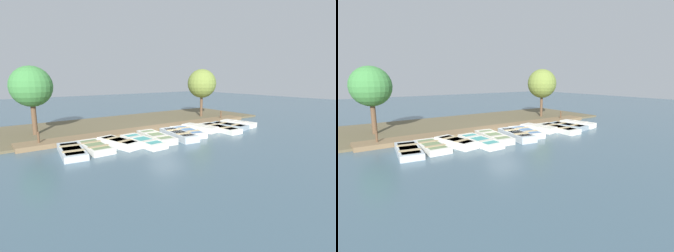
# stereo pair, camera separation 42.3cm
# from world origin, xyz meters

# --- Properties ---
(ground_plane) EXTENTS (80.00, 80.00, 0.00)m
(ground_plane) POSITION_xyz_m (0.00, 0.00, 0.00)
(ground_plane) COLOR #425B6B
(shore_bank) EXTENTS (8.00, 24.00, 0.14)m
(shore_bank) POSITION_xyz_m (-5.00, 0.00, 0.07)
(shore_bank) COLOR brown
(shore_bank) RESTS_ON ground_plane
(dock_walkway) EXTENTS (1.44, 18.48, 0.27)m
(dock_walkway) POSITION_xyz_m (-1.32, 0.00, 0.14)
(dock_walkway) COLOR brown
(dock_walkway) RESTS_ON ground_plane
(rowboat_0) EXTENTS (3.20, 1.58, 0.34)m
(rowboat_0) POSITION_xyz_m (1.18, -6.88, 0.17)
(rowboat_0) COLOR #B2BCC1
(rowboat_0) RESTS_ON ground_plane
(rowboat_1) EXTENTS (2.91, 1.22, 0.33)m
(rowboat_1) POSITION_xyz_m (1.07, -5.60, 0.16)
(rowboat_1) COLOR silver
(rowboat_1) RESTS_ON ground_plane
(rowboat_2) EXTENTS (3.01, 1.64, 0.43)m
(rowboat_2) POSITION_xyz_m (1.19, -4.21, 0.21)
(rowboat_2) COLOR silver
(rowboat_2) RESTS_ON ground_plane
(rowboat_3) EXTENTS (3.59, 1.26, 0.36)m
(rowboat_3) POSITION_xyz_m (1.61, -2.85, 0.18)
(rowboat_3) COLOR silver
(rowboat_3) RESTS_ON ground_plane
(rowboat_4) EXTENTS (3.47, 1.41, 0.41)m
(rowboat_4) POSITION_xyz_m (1.24, -1.65, 0.20)
(rowboat_4) COLOR beige
(rowboat_4) RESTS_ON ground_plane
(rowboat_5) EXTENTS (3.49, 1.52, 0.44)m
(rowboat_5) POSITION_xyz_m (1.64, -0.14, 0.22)
(rowboat_5) COLOR #B2BCC1
(rowboat_5) RESTS_ON ground_plane
(rowboat_6) EXTENTS (3.32, 1.79, 0.38)m
(rowboat_6) POSITION_xyz_m (1.21, 1.01, 0.19)
(rowboat_6) COLOR silver
(rowboat_6) RESTS_ON ground_plane
(rowboat_7) EXTENTS (2.80, 1.54, 0.44)m
(rowboat_7) POSITION_xyz_m (0.83, 2.54, 0.22)
(rowboat_7) COLOR beige
(rowboat_7) RESTS_ON ground_plane
(rowboat_8) EXTENTS (3.54, 1.18, 0.37)m
(rowboat_8) POSITION_xyz_m (1.61, 3.79, 0.18)
(rowboat_8) COLOR silver
(rowboat_8) RESTS_ON ground_plane
(rowboat_9) EXTENTS (3.09, 1.58, 0.33)m
(rowboat_9) POSITION_xyz_m (1.30, 5.24, 0.16)
(rowboat_9) COLOR #8C9EA8
(rowboat_9) RESTS_ON ground_plane
(rowboat_10) EXTENTS (2.89, 1.50, 0.41)m
(rowboat_10) POSITION_xyz_m (1.26, 6.44, 0.20)
(rowboat_10) COLOR silver
(rowboat_10) RESTS_ON ground_plane
(mooring_post_near) EXTENTS (0.13, 0.13, 0.91)m
(mooring_post_near) POSITION_xyz_m (-1.30, -7.96, 0.46)
(mooring_post_near) COLOR brown
(mooring_post_near) RESTS_ON ground_plane
(mooring_post_far) EXTENTS (0.13, 0.13, 0.91)m
(mooring_post_far) POSITION_xyz_m (-1.30, 7.19, 0.46)
(mooring_post_far) COLOR brown
(mooring_post_far) RESTS_ON ground_plane
(park_tree_far_left) EXTENTS (2.66, 2.66, 4.67)m
(park_tree_far_left) POSITION_xyz_m (-4.45, -7.57, 3.31)
(park_tree_far_left) COLOR brown
(park_tree_far_left) RESTS_ON ground_plane
(park_tree_left) EXTENTS (2.73, 2.73, 4.67)m
(park_tree_left) POSITION_xyz_m (-3.77, 7.09, 3.30)
(park_tree_left) COLOR brown
(park_tree_left) RESTS_ON ground_plane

